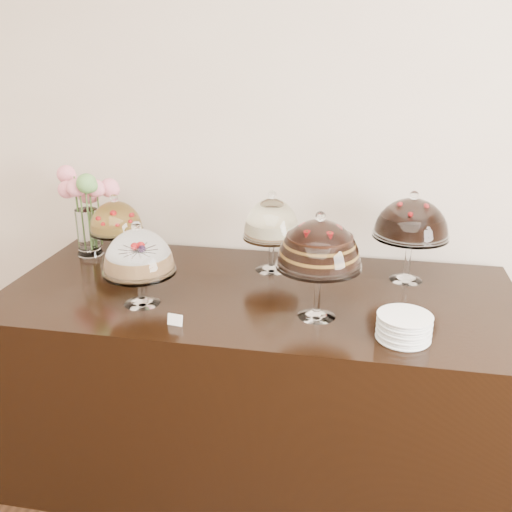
% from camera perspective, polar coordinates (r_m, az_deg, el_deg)
% --- Properties ---
extents(wall_back, '(5.00, 0.04, 3.00)m').
position_cam_1_polar(wall_back, '(2.80, 6.27, 12.14)').
color(wall_back, beige).
rests_on(wall_back, ground).
extents(display_counter, '(2.20, 1.00, 0.90)m').
position_cam_1_polar(display_counter, '(2.68, 0.21, -12.31)').
color(display_counter, black).
rests_on(display_counter, ground).
extents(cake_stand_sugar_sponge, '(0.30, 0.30, 0.35)m').
position_cam_1_polar(cake_stand_sugar_sponge, '(2.32, -11.67, 0.09)').
color(cake_stand_sugar_sponge, white).
rests_on(cake_stand_sugar_sponge, display_counter).
extents(cake_stand_choco_layer, '(0.33, 0.33, 0.43)m').
position_cam_1_polar(cake_stand_choco_layer, '(2.15, 6.34, 0.88)').
color(cake_stand_choco_layer, white).
rests_on(cake_stand_choco_layer, display_counter).
extents(cake_stand_cheesecake, '(0.27, 0.27, 0.38)m').
position_cam_1_polar(cake_stand_cheesecake, '(2.61, 1.59, 3.42)').
color(cake_stand_cheesecake, white).
rests_on(cake_stand_cheesecake, display_counter).
extents(cake_stand_dark_choco, '(0.33, 0.33, 0.41)m').
position_cam_1_polar(cake_stand_dark_choco, '(2.58, 15.29, 3.36)').
color(cake_stand_dark_choco, white).
rests_on(cake_stand_dark_choco, display_counter).
extents(cake_stand_fruit_tart, '(0.26, 0.26, 0.33)m').
position_cam_1_polar(cake_stand_fruit_tart, '(2.85, -13.85, 3.49)').
color(cake_stand_fruit_tart, white).
rests_on(cake_stand_fruit_tart, display_counter).
extents(flower_vase, '(0.31, 0.27, 0.44)m').
position_cam_1_polar(flower_vase, '(2.94, -16.62, 5.16)').
color(flower_vase, white).
rests_on(flower_vase, display_counter).
extents(plate_stack, '(0.19, 0.19, 0.09)m').
position_cam_1_polar(plate_stack, '(2.13, 14.58, -6.90)').
color(plate_stack, white).
rests_on(plate_stack, display_counter).
extents(price_card_left, '(0.06, 0.02, 0.04)m').
position_cam_1_polar(price_card_left, '(2.19, -8.10, -6.34)').
color(price_card_left, white).
rests_on(price_card_left, display_counter).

